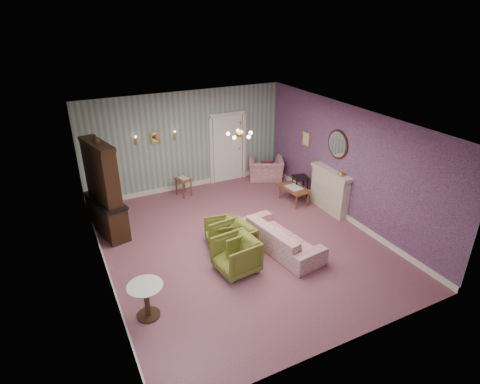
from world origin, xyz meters
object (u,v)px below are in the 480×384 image
olive_chair_c (220,231)px  coffee_table (294,195)px  wingback_chair (266,165)px  olive_chair_a (236,254)px  olive_chair_b (233,240)px  fireplace (330,190)px  side_table_black (300,186)px  pedestal_table (147,301)px  dresser (103,187)px  sofa_chintz (282,233)px

olive_chair_c → coffee_table: olive_chair_c is taller
wingback_chair → olive_chair_c: bearing=70.6°
wingback_chair → coffee_table: bearing=112.1°
olive_chair_a → wingback_chair: bearing=136.2°
olive_chair_b → fireplace: size_ratio=0.59×
coffee_table → side_table_black: side_table_black is taller
pedestal_table → dresser: bearing=91.8°
coffee_table → pedestal_table: size_ratio=1.30×
olive_chair_a → coffee_table: size_ratio=0.92×
olive_chair_b → side_table_black: 3.56m
wingback_chair → coffee_table: wingback_chair is taller
olive_chair_c → dresser: dresser is taller
side_table_black → fireplace: bearing=-78.7°
side_table_black → pedestal_table: (-5.20, -2.88, 0.04)m
wingback_chair → fireplace: bearing=126.1°
coffee_table → side_table_black: 0.45m
fireplace → pedestal_table: size_ratio=2.04×
olive_chair_b → dresser: (-2.27, 2.25, 0.81)m
wingback_chair → dresser: (-5.04, -1.13, 0.76)m
sofa_chintz → side_table_black: (1.93, 2.10, -0.11)m
fireplace → side_table_black: bearing=101.3°
wingback_chair → sofa_chintz: bearing=91.0°
wingback_chair → side_table_black: size_ratio=1.72×
olive_chair_c → fireplace: 3.29m
sofa_chintz → fireplace: 2.39m
olive_chair_b → side_table_black: bearing=114.9°
olive_chair_b → side_table_black: (3.03, 1.87, -0.10)m
olive_chair_c → wingback_chair: (2.81, 2.79, 0.13)m
wingback_chair → coffee_table: 1.78m
dresser → side_table_black: (5.30, -0.38, -0.92)m
sofa_chintz → dresser: 4.26m
coffee_table → fireplace: bearing=-54.2°
wingback_chair → pedestal_table: (-4.94, -4.40, -0.12)m
olive_chair_b → coffee_table: (2.66, 1.62, -0.18)m
olive_chair_c → dresser: 2.92m
olive_chair_a → coffee_table: 3.54m
olive_chair_c → side_table_black: bearing=122.1°
coffee_table → side_table_black: size_ratio=1.45×
olive_chair_a → olive_chair_c: (0.13, 1.10, -0.08)m
wingback_chair → side_table_black: (0.26, -1.52, -0.16)m
olive_chair_a → wingback_chair: 4.88m
olive_chair_a → fireplace: size_ratio=0.59×
olive_chair_b → side_table_black: size_ratio=1.34×
olive_chair_c → fireplace: fireplace is taller
olive_chair_a → pedestal_table: size_ratio=1.20×
fireplace → wingback_chair: bearing=100.3°
pedestal_table → side_table_black: bearing=29.0°
fireplace → olive_chair_a: bearing=-158.8°
olive_chair_b → coffee_table: size_ratio=0.92×
olive_chair_a → olive_chair_c: olive_chair_a is taller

